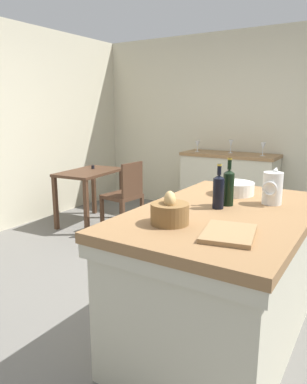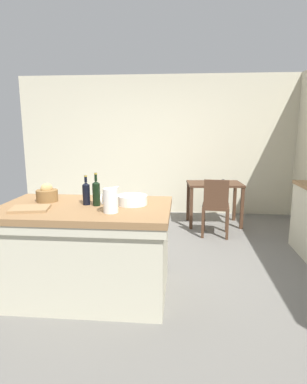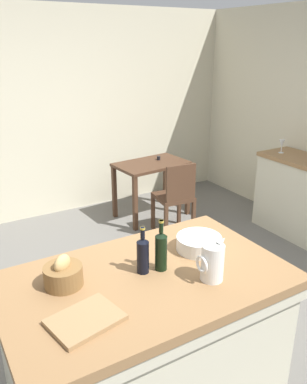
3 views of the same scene
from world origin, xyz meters
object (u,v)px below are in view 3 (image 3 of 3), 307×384
pitcher (212,262)px  wine_glass_middle (282,144)px  wine_bottle_amber (143,254)px  bread_basket (63,274)px  cutting_board (85,320)px  island_table (147,335)px  wooden_chair (176,196)px  writing_desk (151,172)px  wine_bottle_dark (161,250)px  wash_bowl (199,243)px

pitcher → wine_glass_middle: pitcher is taller
wine_bottle_amber → wine_glass_middle: 3.02m
bread_basket → cutting_board: (-0.01, -0.35, -0.06)m
island_table → wooden_chair: island_table is taller
island_table → writing_desk: (1.48, 2.47, 0.12)m
wine_bottle_amber → wine_glass_middle: bearing=27.7°
island_table → wine_bottle_amber: bearing=82.4°
writing_desk → pitcher: 2.96m
island_table → wine_glass_middle: bearing=28.5°
writing_desk → cutting_board: size_ratio=2.84×
bread_basket → wine_bottle_amber: bearing=-13.5°
island_table → bread_basket: bearing=160.0°
bread_basket → wine_bottle_dark: (0.55, -0.13, 0.06)m
wine_bottle_dark → wine_bottle_amber: wine_bottle_dark is taller
wooden_chair → pitcher: bearing=-119.0°
pitcher → bread_basket: pitcher is taller
wooden_chair → wine_bottle_amber: bearing=-128.6°
island_table → wine_bottle_amber: wine_bottle_amber is taller
writing_desk → wine_bottle_dark: (-1.37, -2.44, 0.43)m
writing_desk → bread_basket: 3.02m
wine_glass_middle → bread_basket: bearing=-157.4°
bread_basket → cutting_board: bearing=-92.2°
bread_basket → wine_bottle_dark: size_ratio=0.68×
island_table → wine_bottle_dark: 0.56m
wine_bottle_amber → wine_glass_middle: size_ratio=1.85×
wine_bottle_amber → writing_desk: bearing=58.6°
cutting_board → wine_glass_middle: bearing=27.8°
island_table → wine_bottle_amber: (0.01, 0.05, 0.54)m
pitcher → wine_glass_middle: (2.37, 1.67, 0.02)m
bread_basket → wine_bottle_dark: bearing=-13.6°
wooden_chair → wine_bottle_amber: wine_bottle_amber is taller
bread_basket → pitcher: bearing=-26.6°
wine_glass_middle → wine_bottle_amber: bearing=-152.3°
writing_desk → bread_basket: bearing=-129.7°
island_table → wine_bottle_dark: wine_bottle_dark is taller
pitcher → cutting_board: size_ratio=0.77×
writing_desk → wine_bottle_dark: size_ratio=2.99×
island_table → wash_bowl: bearing=12.7°
pitcher → island_table: bearing=145.1°
wooden_chair → wine_glass_middle: 1.40m
wooden_chair → cutting_board: size_ratio=2.70×
wooden_chair → wine_bottle_dark: wine_bottle_dark is taller
wooden_chair → wine_bottle_dark: size_ratio=2.84×
cutting_board → wine_bottle_amber: 0.53m
wash_bowl → wooden_chair: bearing=60.4°
island_table → cutting_board: size_ratio=4.95×
island_table → cutting_board: cutting_board is taller
wooden_chair → wine_glass_middle: (1.23, -0.40, 0.55)m
cutting_board → wine_glass_middle: (3.12, 1.65, 0.12)m
wash_bowl → wine_glass_middle: bearing=31.3°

